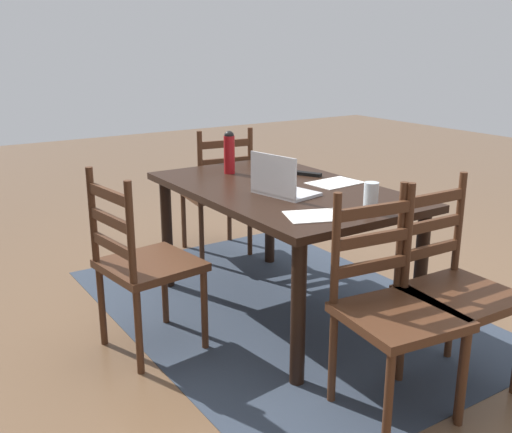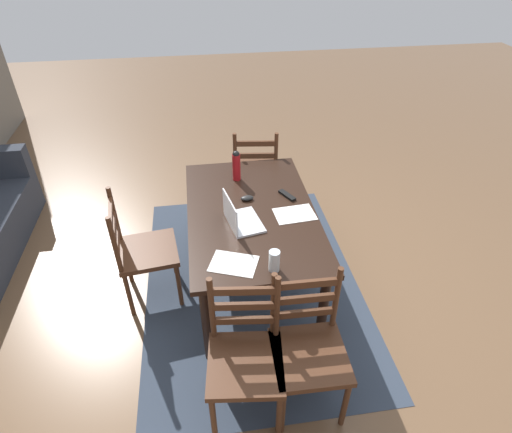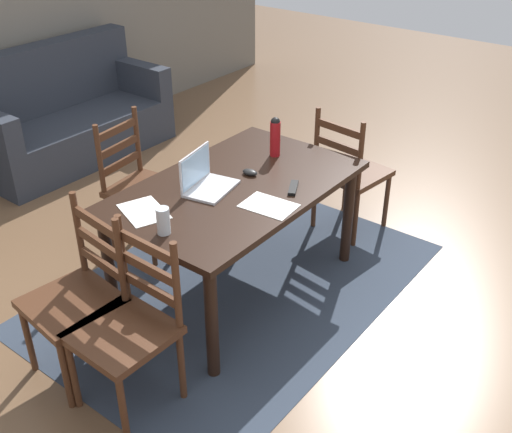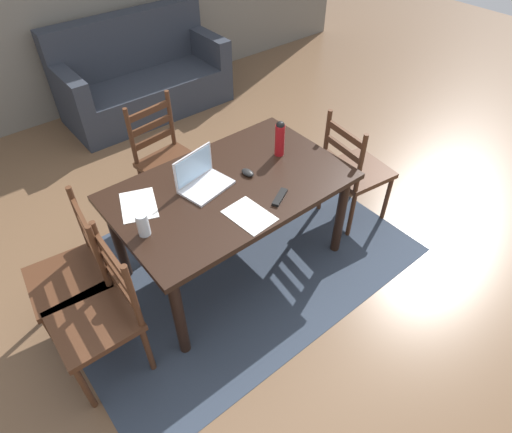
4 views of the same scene
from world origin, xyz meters
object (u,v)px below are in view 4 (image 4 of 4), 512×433
chair_left_far (74,275)px  couch (142,79)px  chair_left_near (100,316)px  tv_remote (280,197)px  chair_far_head (168,161)px  laptop (201,178)px  drinking_glass (143,224)px  water_bottle (280,138)px  chair_right_near (354,171)px  computer_mouse (248,173)px  dining_table (231,195)px

chair_left_far → couch: bearing=54.0°
chair_left_near → couch: size_ratio=0.53×
chair_left_far → tv_remote: bearing=-22.1°
chair_left_far → chair_far_head: 1.25m
tv_remote → laptop: bearing=8.0°
laptop → drinking_glass: bearing=-161.6°
chair_far_head → couch: 1.81m
chair_far_head → water_bottle: 1.02m
chair_right_near → chair_left_near: bearing=-179.8°
drinking_glass → computer_mouse: 0.81m
water_bottle → drinking_glass: (-1.12, -0.11, -0.06)m
chair_far_head → tv_remote: size_ratio=5.59×
drinking_glass → chair_far_head: bearing=54.5°
chair_left_far → chair_right_near: same height
chair_left_far → tv_remote: (1.22, -0.49, 0.29)m
chair_left_near → laptop: size_ratio=2.66×
chair_left_near → chair_right_near: bearing=0.2°
couch → tv_remote: couch is taller
water_bottle → computer_mouse: 0.35m
chair_far_head → dining_table: bearing=-89.7°
water_bottle → chair_left_far: bearing=175.2°
couch → laptop: bearing=-108.2°
couch → water_bottle: bearing=-94.0°
chair_far_head → laptop: laptop is taller
laptop → tv_remote: bearing=-54.0°
drinking_glass → computer_mouse: size_ratio=1.47×
dining_table → laptop: laptop is taller
water_bottle → dining_table: bearing=-173.1°
computer_mouse → chair_far_head: bearing=95.8°
couch → laptop: (-0.79, -2.42, 0.45)m
computer_mouse → tv_remote: (0.00, -0.32, -0.01)m
dining_table → drinking_glass: drinking_glass is taller
couch → drinking_glass: size_ratio=12.22×
chair_left_far → drinking_glass: (0.41, -0.24, 0.36)m
couch → computer_mouse: bearing=-101.1°
chair_left_near → water_bottle: (1.54, 0.25, 0.42)m
chair_right_near → chair_left_far: bearing=170.0°
chair_left_far → laptop: bearing=-4.6°
dining_table → laptop: bearing=142.5°
chair_left_near → chair_left_far: 0.38m
chair_far_head → chair_right_near: bearing=-44.2°
chair_right_near → chair_far_head: bearing=135.8°
chair_far_head → tv_remote: (0.16, -1.16, 0.29)m
couch → drinking_glass: bearing=-116.6°
dining_table → tv_remote: size_ratio=9.08×
tv_remote → dining_table: bearing=-0.8°
couch → computer_mouse: 2.60m
water_bottle → tv_remote: (-0.32, -0.36, -0.13)m
tv_remote → chair_right_near: bearing=-110.3°
water_bottle → computer_mouse: size_ratio=2.62×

